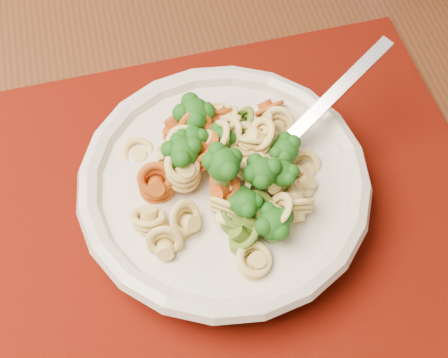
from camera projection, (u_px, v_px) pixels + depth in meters
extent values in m
cube|color=#4B2715|center=(125.00, 103.00, 0.61)|extent=(1.43, 0.93, 0.04)
cube|color=#571003|center=(213.00, 216.00, 0.52)|extent=(0.46, 0.36, 0.00)
cylinder|color=beige|center=(224.00, 200.00, 0.52)|extent=(0.10, 0.10, 0.01)
cylinder|color=beige|center=(224.00, 190.00, 0.51)|extent=(0.22, 0.22, 0.03)
torus|color=beige|center=(224.00, 181.00, 0.50)|extent=(0.24, 0.24, 0.02)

